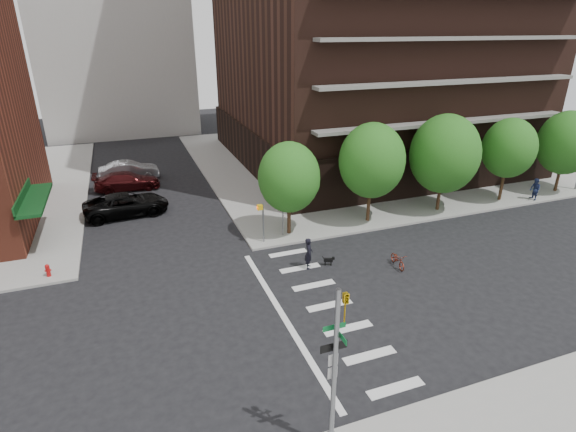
# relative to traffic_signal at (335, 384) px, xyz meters

# --- Properties ---
(ground) EXTENTS (120.00, 120.00, 0.00)m
(ground) POSITION_rel_traffic_signal_xyz_m (0.47, 7.49, -2.70)
(ground) COLOR black
(ground) RESTS_ON ground
(sidewalk_ne) EXTENTS (39.00, 33.00, 0.15)m
(sidewalk_ne) POSITION_rel_traffic_signal_xyz_m (20.97, 30.99, -2.62)
(sidewalk_ne) COLOR gray
(sidewalk_ne) RESTS_ON ground
(crosswalk) EXTENTS (3.85, 13.00, 0.01)m
(crosswalk) POSITION_rel_traffic_signal_xyz_m (2.68, 7.49, -2.69)
(crosswalk) COLOR silver
(crosswalk) RESTS_ON ground
(tree_a) EXTENTS (4.00, 4.00, 5.90)m
(tree_a) POSITION_rel_traffic_signal_xyz_m (4.47, 15.99, 1.35)
(tree_a) COLOR #301E11
(tree_a) RESTS_ON sidewalk_ne
(tree_b) EXTENTS (4.50, 4.50, 6.65)m
(tree_b) POSITION_rel_traffic_signal_xyz_m (10.47, 15.99, 1.85)
(tree_b) COLOR #301E11
(tree_b) RESTS_ON sidewalk_ne
(tree_c) EXTENTS (5.00, 5.00, 6.80)m
(tree_c) POSITION_rel_traffic_signal_xyz_m (16.47, 15.99, 1.75)
(tree_c) COLOR #301E11
(tree_c) RESTS_ON sidewalk_ne
(tree_d) EXTENTS (4.00, 4.00, 6.20)m
(tree_d) POSITION_rel_traffic_signal_xyz_m (22.47, 15.99, 1.64)
(tree_d) COLOR #301E11
(tree_d) RESTS_ON sidewalk_ne
(tree_e) EXTENTS (4.50, 4.50, 6.35)m
(tree_e) POSITION_rel_traffic_signal_xyz_m (28.47, 15.99, 1.55)
(tree_e) COLOR #301E11
(tree_e) RESTS_ON sidewalk_ne
(traffic_signal) EXTENTS (0.90, 0.75, 6.00)m
(traffic_signal) POSITION_rel_traffic_signal_xyz_m (0.00, 0.00, 0.00)
(traffic_signal) COLOR slate
(traffic_signal) RESTS_ON sidewalk_s
(pedestrian_signal) EXTENTS (2.18, 0.67, 2.60)m
(pedestrian_signal) POSITION_rel_traffic_signal_xyz_m (2.79, 15.42, -0.84)
(pedestrian_signal) COLOR slate
(pedestrian_signal) RESTS_ON sidewalk_ne
(fire_hydrant) EXTENTS (0.24, 0.24, 0.73)m
(fire_hydrant) POSITION_rel_traffic_signal_xyz_m (-10.03, 15.29, -2.15)
(fire_hydrant) COLOR #A50C0C
(fire_hydrant) RESTS_ON sidewalk_nw
(parked_car_black) EXTENTS (3.23, 6.21, 1.67)m
(parked_car_black) POSITION_rel_traffic_signal_xyz_m (-5.58, 23.39, -1.86)
(parked_car_black) COLOR black
(parked_car_black) RESTS_ON ground
(parked_car_maroon) EXTENTS (2.33, 5.44, 1.56)m
(parked_car_maroon) POSITION_rel_traffic_signal_xyz_m (-5.33, 29.27, -1.92)
(parked_car_maroon) COLOR #360C0D
(parked_car_maroon) RESTS_ON ground
(parked_car_silver) EXTENTS (1.91, 5.21, 1.71)m
(parked_car_silver) POSITION_rel_traffic_signal_xyz_m (-5.03, 32.07, -1.85)
(parked_car_silver) COLOR #ABAEB4
(parked_car_silver) RESTS_ON ground
(scooter) EXTENTS (0.78, 1.72, 0.87)m
(scooter) POSITION_rel_traffic_signal_xyz_m (8.89, 9.73, -2.26)
(scooter) COLOR maroon
(scooter) RESTS_ON ground
(dog_walker) EXTENTS (0.80, 0.68, 1.88)m
(dog_walker) POSITION_rel_traffic_signal_xyz_m (3.96, 11.39, -1.76)
(dog_walker) COLOR black
(dog_walker) RESTS_ON ground
(dog) EXTENTS (0.64, 0.37, 0.53)m
(dog) POSITION_rel_traffic_signal_xyz_m (5.19, 11.25, -2.36)
(dog) COLOR black
(dog) RESTS_ON ground
(pedestrian_far) EXTENTS (0.98, 0.84, 1.76)m
(pedestrian_far) POSITION_rel_traffic_signal_xyz_m (24.92, 14.99, -1.67)
(pedestrian_far) COLOR navy
(pedestrian_far) RESTS_ON sidewalk_ne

